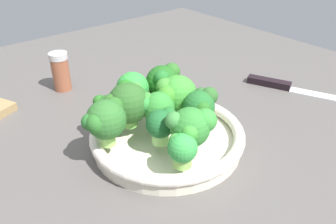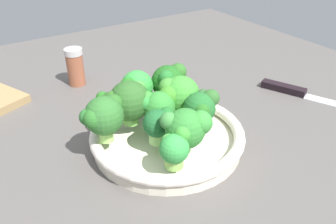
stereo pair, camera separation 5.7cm
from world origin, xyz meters
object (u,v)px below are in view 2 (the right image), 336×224
object	(u,v)px
broccoli_floret_1	(137,86)
broccoli_floret_7	(201,107)
bowl	(168,136)
broccoli_floret_2	(178,95)
broccoli_floret_8	(156,107)
broccoli_floret_4	(108,104)
broccoli_floret_5	(186,128)
broccoli_floret_10	(174,148)
broccoli_floret_6	(103,116)
knife	(305,94)
pepper_shaker	(75,67)
broccoli_floret_9	(169,81)
broccoli_floret_0	(128,101)
broccoli_floret_3	(158,123)

from	to	relation	value
broccoli_floret_1	broccoli_floret_7	size ratio (longest dim) A/B	1.11
bowl	broccoli_floret_1	xyz separation A→B (cm)	(-8.63, -0.86, 6.07)
broccoli_floret_2	broccoli_floret_8	size ratio (longest dim) A/B	1.26
broccoli_floret_4	broccoli_floret_5	world-z (taller)	broccoli_floret_5
broccoli_floret_7	broccoli_floret_10	distance (cm)	10.83
broccoli_floret_6	knife	distance (cm)	45.24
broccoli_floret_5	pepper_shaker	distance (cm)	38.51
broccoli_floret_1	broccoli_floret_9	xyz separation A→B (cm)	(1.59, 5.70, 0.06)
broccoli_floret_2	broccoli_floret_5	xyz separation A→B (cm)	(9.26, -4.97, 0.07)
bowl	broccoli_floret_4	world-z (taller)	broccoli_floret_4
broccoli_floret_0	broccoli_floret_9	world-z (taller)	broccoli_floret_0
broccoli_floret_0	broccoli_floret_10	xyz separation A→B (cm)	(13.44, 0.02, -1.44)
bowl	broccoli_floret_9	distance (cm)	10.51
broccoli_floret_10	pepper_shaker	bearing A→B (deg)	179.57
broccoli_floret_2	broccoli_floret_10	xyz separation A→B (cm)	(10.91, -8.30, -1.26)
bowl	broccoli_floret_10	bearing A→B (deg)	-28.61
broccoli_floret_3	pepper_shaker	bearing A→B (deg)	-178.32
broccoli_floret_0	broccoli_floret_5	xyz separation A→B (cm)	(11.79, 3.35, -0.11)
broccoli_floret_0	broccoli_floret_9	size ratio (longest dim) A/B	1.04
pepper_shaker	broccoli_floret_6	bearing A→B (deg)	-11.35
broccoli_floret_7	pepper_shaker	xyz separation A→B (cm)	(-34.20, -8.86, -3.03)
bowl	knife	distance (cm)	34.32
broccoli_floret_10	broccoli_floret_8	bearing A→B (deg)	161.27
broccoli_floret_3	knife	world-z (taller)	broccoli_floret_3
bowl	broccoli_floret_2	xyz separation A→B (cm)	(-2.33, 3.62, 5.83)
knife	broccoli_floret_2	bearing A→B (deg)	-96.91
broccoli_floret_3	broccoli_floret_4	bearing A→B (deg)	-159.86
broccoli_floret_10	knife	world-z (taller)	broccoli_floret_10
broccoli_floret_4	broccoli_floret_8	xyz separation A→B (cm)	(5.86, 5.84, 0.41)
broccoli_floret_9	broccoli_floret_2	bearing A→B (deg)	-14.64
broccoli_floret_1	broccoli_floret_7	world-z (taller)	broccoli_floret_1
broccoli_floret_2	broccoli_floret_10	distance (cm)	13.77
broccoli_floret_3	broccoli_floret_10	size ratio (longest dim) A/B	1.09
broccoli_floret_5	knife	size ratio (longest dim) A/B	0.28
bowl	broccoli_floret_7	xyz separation A→B (cm)	(2.89, 4.48, 5.56)
broccoli_floret_4	broccoli_floret_7	size ratio (longest dim) A/B	0.79
broccoli_floret_2	broccoli_floret_5	bearing A→B (deg)	-28.23
bowl	broccoli_floret_6	distance (cm)	12.16
broccoli_floret_6	broccoli_floret_0	bearing A→B (deg)	114.71
broccoli_floret_10	broccoli_floret_1	bearing A→B (deg)	167.47
broccoli_floret_1	broccoli_floret_9	bearing A→B (deg)	74.42
broccoli_floret_4	knife	bearing A→B (deg)	77.78
bowl	broccoli_floret_4	distance (cm)	11.41
knife	broccoli_floret_8	bearing A→B (deg)	-94.97
broccoli_floret_5	broccoli_floret_3	bearing A→B (deg)	-155.95
broccoli_floret_3	broccoli_floret_8	xyz separation A→B (cm)	(-4.05, 2.20, 0.27)
broccoli_floret_4	broccoli_floret_8	bearing A→B (deg)	44.87
broccoli_floret_0	broccoli_floret_8	xyz separation A→B (cm)	(3.16, 3.51, -0.76)
broccoli_floret_2	broccoli_floret_3	distance (cm)	8.48
broccoli_floret_4	pepper_shaker	distance (cm)	24.01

